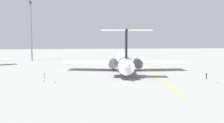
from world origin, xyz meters
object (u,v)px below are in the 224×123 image
Objects in this scene: main_jetliner at (124,60)px; safety_cone_wingtip at (218,82)px; ground_crew_portside at (206,75)px; safety_cone_nose at (55,82)px; ground_crew_near_tail at (44,75)px; ground_crew_starboard at (68,62)px; light_mast at (31,29)px; safety_cone_tail at (44,81)px; ground_crew_near_nose at (79,62)px.

safety_cone_wingtip is at bearing -134.84° from main_jetliner.
ground_crew_portside reaches higher than safety_cone_nose.
ground_crew_near_tail is at bearing 27.02° from safety_cone_nose.
safety_cone_wingtip is at bearing 156.80° from ground_crew_near_tail.
ground_crew_near_tail is at bearing 74.34° from ground_crew_starboard.
safety_cone_wingtip is at bearing -138.85° from light_mast.
main_jetliner reaches higher than safety_cone_nose.
safety_cone_wingtip is at bearing 69.41° from ground_crew_portside.
ground_crew_near_tail is at bearing 74.11° from safety_cone_wingtip.
ground_crew_near_tail reaches higher than safety_cone_tail.
ground_crew_near_nose is 43.37m from safety_cone_nose.
main_jetliner is at bearing -160.33° from ground_crew_near_tail.
ground_crew_near_nose is 3.01× the size of safety_cone_nose.
safety_cone_nose is 3.34m from safety_cone_tail.
light_mast is (59.42, 57.97, 14.19)m from ground_crew_portside.
ground_crew_near_tail is 0.92× the size of ground_crew_portside.
safety_cone_tail is 62.92m from light_mast.
safety_cone_tail is at bearing 91.01° from ground_crew_near_tail.
ground_crew_starboard is at bearing -62.77° from ground_crew_portside.
ground_crew_starboard reaches higher than ground_crew_near_tail.
main_jetliner is at bearing 123.58° from ground_crew_starboard.
ground_crew_portside is at bearing 165.07° from ground_crew_near_tail.
safety_cone_tail is (-5.65, -0.83, -0.77)m from ground_crew_near_tail.
ground_crew_starboard is (34.14, -4.16, 0.04)m from ground_crew_near_tail.
ground_crew_portside is 40.11m from safety_cone_nose.
safety_cone_wingtip is 88.84m from light_mast.
light_mast is at bearing -55.38° from ground_crew_starboard.
ground_crew_near_tail reaches higher than safety_cone_wingtip.
main_jetliner is 25.58× the size of ground_crew_portside.
ground_crew_near_nose reaches higher than safety_cone_wingtip.
ground_crew_near_tail is 57.22m from light_mast.
ground_crew_portside reaches higher than safety_cone_tail.
safety_cone_wingtip is (-12.37, -43.45, -0.77)m from ground_crew_near_tail.
light_mast is (59.22, 14.99, 15.05)m from safety_cone_tail.
safety_cone_wingtip is (-6.51, 0.35, -0.86)m from ground_crew_portside.
ground_crew_starboard is at bearing -12.03° from ground_crew_near_nose.
safety_cone_nose is (-19.56, 20.34, -3.37)m from main_jetliner.
main_jetliner reaches higher than safety_cone_wingtip.
main_jetliner reaches higher than ground_crew_near_nose.
ground_crew_portside is 42.98m from safety_cone_tail.
ground_crew_near_nose is 0.06× the size of light_mast.
ground_crew_near_nose is 0.92× the size of ground_crew_portside.
ground_crew_near_nose is at bearing -10.95° from safety_cone_tail.
ground_crew_near_tail reaches higher than safety_cone_nose.
ground_crew_near_tail is 2.99× the size of safety_cone_wingtip.
ground_crew_starboard is 30.26m from light_mast.
safety_cone_wingtip is at bearing -97.25° from safety_cone_nose.
ground_crew_near_nose is 59.28m from safety_cone_wingtip.
main_jetliner is at bearing 91.94° from ground_crew_near_nose.
ground_crew_portside is at bearing 126.03° from ground_crew_starboard.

